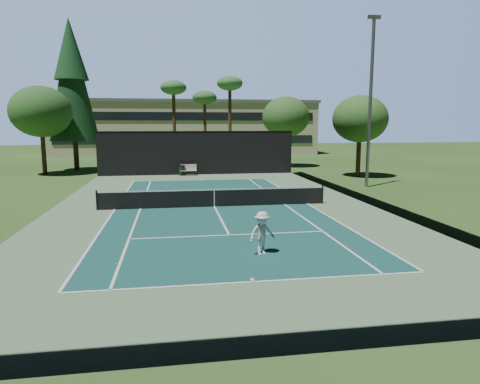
# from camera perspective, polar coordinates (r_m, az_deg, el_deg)

# --- Properties ---
(ground) EXTENTS (160.00, 160.00, 0.00)m
(ground) POSITION_cam_1_polar(r_m,az_deg,el_deg) (24.31, -3.44, -1.99)
(ground) COLOR #2F541F
(ground) RESTS_ON ground
(apron_slab) EXTENTS (18.00, 32.00, 0.01)m
(apron_slab) POSITION_cam_1_polar(r_m,az_deg,el_deg) (24.31, -3.44, -1.98)
(apron_slab) COLOR #5F825B
(apron_slab) RESTS_ON ground
(court_surface) EXTENTS (10.97, 23.77, 0.01)m
(court_surface) POSITION_cam_1_polar(r_m,az_deg,el_deg) (24.31, -3.44, -1.96)
(court_surface) COLOR #184E49
(court_surface) RESTS_ON ground
(court_lines) EXTENTS (11.07, 23.87, 0.01)m
(court_lines) POSITION_cam_1_polar(r_m,az_deg,el_deg) (24.31, -3.44, -1.95)
(court_lines) COLOR white
(court_lines) RESTS_ON ground
(tennis_net) EXTENTS (12.90, 0.10, 1.10)m
(tennis_net) POSITION_cam_1_polar(r_m,az_deg,el_deg) (24.21, -3.45, -0.70)
(tennis_net) COLOR black
(tennis_net) RESTS_ON ground
(fence) EXTENTS (18.04, 32.05, 4.03)m
(fence) POSITION_cam_1_polar(r_m,az_deg,el_deg) (24.07, -3.50, 2.73)
(fence) COLOR black
(fence) RESTS_ON ground
(player) EXTENTS (1.14, 0.86, 1.57)m
(player) POSITION_cam_1_polar(r_m,az_deg,el_deg) (15.40, 2.97, -5.47)
(player) COLOR silver
(player) RESTS_ON ground
(tennis_ball_a) EXTENTS (0.06, 0.06, 0.06)m
(tennis_ball_a) POSITION_cam_1_polar(r_m,az_deg,el_deg) (15.01, -16.20, -9.21)
(tennis_ball_a) COLOR #BED430
(tennis_ball_a) RESTS_ON ground
(tennis_ball_b) EXTENTS (0.06, 0.06, 0.06)m
(tennis_ball_b) POSITION_cam_1_polar(r_m,az_deg,el_deg) (26.46, -12.28, -1.21)
(tennis_ball_b) COLOR #CFE935
(tennis_ball_b) RESTS_ON ground
(tennis_ball_c) EXTENTS (0.07, 0.07, 0.07)m
(tennis_ball_c) POSITION_cam_1_polar(r_m,az_deg,el_deg) (28.47, -4.25, -0.31)
(tennis_ball_c) COLOR #C9D22F
(tennis_ball_c) RESTS_ON ground
(tennis_ball_d) EXTENTS (0.06, 0.06, 0.06)m
(tennis_ball_d) POSITION_cam_1_polar(r_m,az_deg,el_deg) (26.38, -10.62, -1.19)
(tennis_ball_d) COLOR #C1D02F
(tennis_ball_d) RESTS_ON ground
(park_bench) EXTENTS (1.50, 0.45, 1.02)m
(park_bench) POSITION_cam_1_polar(r_m,az_deg,el_deg) (39.47, -6.90, 3.00)
(park_bench) COLOR beige
(park_bench) RESTS_ON ground
(trash_bin) EXTENTS (0.56, 0.56, 0.95)m
(trash_bin) POSITION_cam_1_polar(r_m,az_deg,el_deg) (39.45, -7.77, 2.88)
(trash_bin) COLOR black
(trash_bin) RESTS_ON ground
(pine_tree) EXTENTS (4.80, 4.80, 15.00)m
(pine_tree) POSITION_cam_1_polar(r_m,az_deg,el_deg) (47.04, -21.57, 14.40)
(pine_tree) COLOR #43301D
(pine_tree) RESTS_ON ground
(palm_a) EXTENTS (2.80, 2.80, 9.32)m
(palm_a) POSITION_cam_1_polar(r_m,az_deg,el_deg) (47.89, -8.86, 13.16)
(palm_a) COLOR #42311C
(palm_a) RESTS_ON ground
(palm_b) EXTENTS (2.80, 2.80, 8.42)m
(palm_b) POSITION_cam_1_polar(r_m,az_deg,el_deg) (49.97, -4.74, 12.10)
(palm_b) COLOR #4B3120
(palm_b) RESTS_ON ground
(palm_c) EXTENTS (2.80, 2.80, 9.77)m
(palm_c) POSITION_cam_1_polar(r_m,az_deg,el_deg) (47.34, -1.37, 13.81)
(palm_c) COLOR #4A321F
(palm_c) RESTS_ON ground
(decid_tree_a) EXTENTS (5.12, 5.12, 7.62)m
(decid_tree_a) POSITION_cam_1_polar(r_m,az_deg,el_deg) (47.38, 6.13, 9.91)
(decid_tree_a) COLOR #452C1D
(decid_tree_a) RESTS_ON ground
(decid_tree_b) EXTENTS (4.80, 4.80, 7.14)m
(decid_tree_b) POSITION_cam_1_polar(r_m,az_deg,el_deg) (39.29, 15.71, 9.33)
(decid_tree_b) COLOR #482E1E
(decid_tree_b) RESTS_ON ground
(decid_tree_c) EXTENTS (5.44, 5.44, 8.09)m
(decid_tree_c) POSITION_cam_1_polar(r_m,az_deg,el_deg) (43.38, -25.03, 9.67)
(decid_tree_c) COLOR #472E1E
(decid_tree_c) RESTS_ON ground
(campus_building) EXTENTS (40.50, 12.50, 8.30)m
(campus_building) POSITION_cam_1_polar(r_m,az_deg,el_deg) (69.77, -7.19, 8.58)
(campus_building) COLOR #BFB694
(campus_building) RESTS_ON ground
(light_pole) EXTENTS (0.90, 0.25, 12.22)m
(light_pole) POSITION_cam_1_polar(r_m,az_deg,el_deg) (33.06, 17.00, 11.79)
(light_pole) COLOR gray
(light_pole) RESTS_ON ground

